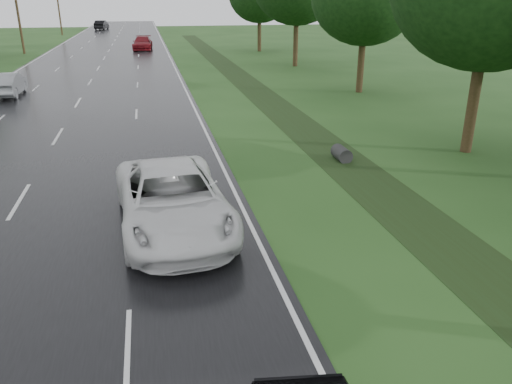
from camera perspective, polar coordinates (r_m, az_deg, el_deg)
name	(u,v)px	position (r m, az deg, el deg)	size (l,w,h in m)	color
road	(102,62)	(53.22, -17.16, 14.03)	(14.00, 180.00, 0.04)	black
edge_stripe_east	(171,60)	(53.11, -9.68, 14.66)	(0.12, 180.00, 0.01)	silver
edge_stripe_west	(30,63)	(54.17, -24.46, 13.23)	(0.12, 180.00, 0.01)	silver
center_line	(102,62)	(53.22, -17.17, 14.05)	(0.12, 180.00, 0.01)	silver
drainage_ditch	(284,112)	(28.05, 3.20, 9.06)	(2.20, 120.00, 0.56)	black
utility_pole_far	(17,5)	(64.14, -25.69, 18.71)	(1.60, 0.26, 10.00)	#3A2C17
utility_pole_distant	(58,2)	(93.68, -21.70, 19.51)	(1.60, 0.26, 10.00)	#3A2C17
white_pickup	(173,200)	(13.72, -9.51, -0.86)	(2.81, 6.10, 1.70)	white
silver_sedan	(8,84)	(36.48, -26.53, 10.97)	(1.57, 4.52, 1.49)	gray
far_car_red	(143,43)	(64.24, -12.84, 16.26)	(2.17, 5.35, 1.55)	maroon
far_car_dark	(102,25)	(106.98, -17.24, 17.77)	(1.82, 5.23, 1.72)	black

